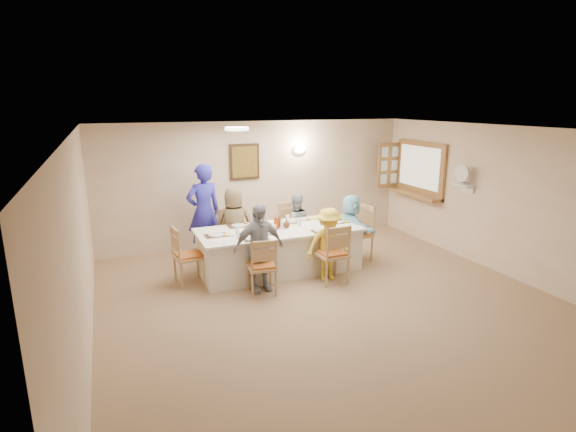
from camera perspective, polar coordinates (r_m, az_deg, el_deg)
name	(u,v)px	position (r m, az deg, el deg)	size (l,w,h in m)	color
ground	(338,308)	(6.61, 6.36, -11.50)	(7.00, 7.00, 0.00)	#96714C
room_walls	(341,205)	(6.11, 6.74, 1.41)	(7.00, 7.00, 7.00)	#CEAF93
wall_picture	(244,162)	(9.12, -5.55, 6.86)	(0.62, 0.05, 0.72)	#331E11
wall_sconce	(300,150)	(9.49, 1.48, 8.42)	(0.26, 0.09, 0.18)	white
ceiling_light	(237,129)	(6.98, -6.52, 10.94)	(0.36, 0.36, 0.05)	white
serving_hatch	(420,169)	(9.85, 16.44, 5.72)	(0.06, 1.50, 1.15)	olive
hatch_sill	(414,194)	(9.86, 15.68, 2.68)	(0.30, 1.50, 0.05)	olive
shutter_door	(389,165)	(10.30, 12.67, 6.30)	(0.55, 0.04, 1.00)	olive
fan_shelf	(464,185)	(8.81, 21.43, 3.71)	(0.22, 0.36, 0.03)	white
desk_fan	(463,177)	(8.77, 21.38, 4.67)	(0.30, 0.30, 0.28)	#A5A5A8
dining_table	(279,250)	(7.81, -1.12, -4.29)	(2.80, 1.18, 0.76)	white
chair_back_left	(233,236)	(8.32, -6.98, -2.48)	(0.46, 0.46, 0.96)	tan
chair_back_right	(293,228)	(8.70, 0.65, -1.58)	(0.47, 0.47, 0.98)	tan
chair_front_left	(262,265)	(6.88, -3.38, -6.27)	(0.43, 0.43, 0.91)	tan
chair_front_right	(332,253)	(7.32, 5.56, -4.69)	(0.47, 0.47, 0.99)	tan
chair_left_end	(189,255)	(7.39, -12.44, -4.86)	(0.47, 0.47, 0.97)	tan
chair_right_end	(357,233)	(8.43, 8.76, -2.11)	(0.49, 0.49, 1.03)	tan
diner_back_left	(235,225)	(8.15, -6.80, -1.18)	(0.76, 0.56, 1.41)	brown
diner_back_right	(296,225)	(8.56, 0.97, -1.11)	(0.64, 0.53, 1.19)	gray
diner_front_left	(259,248)	(6.91, -3.74, -4.02)	(0.85, 0.43, 1.40)	#9FA1A8
diner_front_right	(328,244)	(7.38, 5.15, -3.60)	(0.81, 0.49, 1.21)	yellow
diner_right_end	(351,228)	(8.33, 8.02, -1.48)	(0.37, 1.16, 1.25)	#9AE5FB
caregiver	(204,212)	(8.45, -10.65, 0.54)	(0.72, 0.54, 1.79)	#2C2AB1
placemat_fl	(253,239)	(7.12, -4.42, -2.93)	(0.33, 0.25, 0.01)	#472B19
plate_fl	(253,238)	(7.12, -4.42, -2.85)	(0.26, 0.26, 0.02)	white
napkin_fl	(265,238)	(7.13, -2.92, -2.83)	(0.13, 0.13, 0.01)	gold
placemat_fr	(321,231)	(7.56, 4.27, -1.91)	(0.33, 0.25, 0.01)	#472B19
plate_fr	(321,230)	(7.56, 4.27, -1.84)	(0.25, 0.25, 0.02)	white
napkin_fr	(332,230)	(7.59, 5.65, -1.81)	(0.15, 0.15, 0.01)	gold
placemat_bl	(239,226)	(7.89, -6.30, -1.26)	(0.37, 0.28, 0.01)	#472B19
plate_bl	(238,225)	(7.89, -6.31, -1.19)	(0.24, 0.24, 0.01)	white
napkin_bl	(249,225)	(7.90, -4.95, -1.17)	(0.14, 0.14, 0.01)	gold
placemat_br	(301,219)	(8.29, 1.68, -0.42)	(0.32, 0.24, 0.01)	#472B19
plate_br	(301,219)	(8.29, 1.68, -0.35)	(0.23, 0.23, 0.01)	white
napkin_br	(311,219)	(8.32, 2.96, -0.34)	(0.13, 0.13, 0.01)	gold
placemat_le	(216,235)	(7.38, -9.12, -2.45)	(0.36, 0.27, 0.01)	#472B19
plate_le	(216,235)	(7.38, -9.13, -2.37)	(0.25, 0.25, 0.02)	white
napkin_le	(228,235)	(7.38, -7.67, -2.35)	(0.13, 0.13, 0.01)	gold
placemat_re	(337,222)	(8.15, 6.23, -0.76)	(0.37, 0.28, 0.01)	#472B19
plate_re	(337,221)	(8.15, 6.23, -0.69)	(0.26, 0.26, 0.02)	white
napkin_re	(347,221)	(8.19, 7.50, -0.67)	(0.14, 0.14, 0.01)	gold
teacup_a	(240,236)	(7.18, -6.15, -2.52)	(0.10, 0.10, 0.08)	white
teacup_b	(288,217)	(8.29, -0.03, -0.16)	(0.10, 0.10, 0.08)	white
bowl_a	(268,232)	(7.38, -2.59, -2.09)	(0.27, 0.27, 0.05)	white
bowl_b	(292,221)	(8.05, 0.53, -0.63)	(0.28, 0.28, 0.07)	white
condiment_ketchup	(276,222)	(7.64, -1.52, -0.75)	(0.12, 0.12, 0.25)	#A3330D
condiment_brown	(279,221)	(7.76, -1.17, -0.69)	(0.11, 0.11, 0.20)	#532916
condiment_malt	(286,223)	(7.72, -0.20, -0.95)	(0.16, 0.16, 0.15)	#532916
drinking_glass	(270,226)	(7.67, -2.32, -1.22)	(0.06, 0.06, 0.10)	silver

